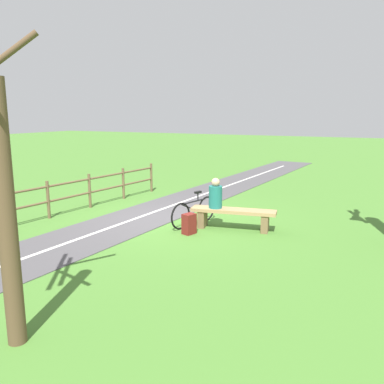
{
  "coord_description": "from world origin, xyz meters",
  "views": [
    {
      "loc": [
        -4.91,
        8.88,
        2.74
      ],
      "look_at": [
        -1.29,
        1.38,
        1.09
      ],
      "focal_mm": 37.39,
      "sensor_mm": 36.0,
      "label": 1
    }
  ],
  "objects": [
    {
      "name": "ground_plane",
      "position": [
        0.0,
        0.0,
        0.0
      ],
      "size": [
        80.0,
        80.0,
        0.0
      ],
      "primitive_type": "plane",
      "color": "#477A2D"
    },
    {
      "name": "paved_path",
      "position": [
        1.14,
        4.0,
        0.01
      ],
      "size": [
        4.99,
        36.03,
        0.02
      ],
      "primitive_type": "cube",
      "rotation": [
        0.0,
        0.0,
        -0.08
      ],
      "color": "#4C494C",
      "rests_on": "ground_plane"
    },
    {
      "name": "path_centre_line",
      "position": [
        1.14,
        4.0,
        0.02
      ],
      "size": [
        2.82,
        31.89,
        0.0
      ],
      "primitive_type": "cube",
      "rotation": [
        0.0,
        0.0,
        -0.08
      ],
      "color": "silver",
      "rests_on": "paved_path"
    },
    {
      "name": "bench",
      "position": [
        -1.79,
        0.15,
        0.35
      ],
      "size": [
        2.06,
        0.76,
        0.5
      ],
      "rotation": [
        0.0,
        0.0,
        0.17
      ],
      "color": "#A88456",
      "rests_on": "ground_plane"
    },
    {
      "name": "person_seated",
      "position": [
        -1.36,
        0.22,
        0.81
      ],
      "size": [
        0.37,
        0.37,
        0.73
      ],
      "rotation": [
        0.0,
        0.0,
        0.17
      ],
      "color": "#1E6B66",
      "rests_on": "bench"
    },
    {
      "name": "bicycle",
      "position": [
        -0.79,
        0.22,
        0.35
      ],
      "size": [
        0.47,
        1.59,
        0.83
      ],
      "rotation": [
        0.0,
        0.0,
        1.31
      ],
      "color": "black",
      "rests_on": "ground_plane"
    },
    {
      "name": "backpack",
      "position": [
        -1.0,
        0.94,
        0.23
      ],
      "size": [
        0.32,
        0.34,
        0.47
      ],
      "rotation": [
        0.0,
        0.0,
        4.41
      ],
      "color": "maroon",
      "rests_on": "ground_plane"
    },
    {
      "name": "fence_roadside",
      "position": [
        2.85,
        0.59,
        0.59
      ],
      "size": [
        0.93,
        7.3,
        1.0
      ],
      "rotation": [
        0.0,
        0.0,
        1.45
      ],
      "color": "brown",
      "rests_on": "ground_plane"
    },
    {
      "name": "tree_by_path",
      "position": [
        -1.04,
        5.85,
        1.82
      ],
      "size": [
        1.23,
        1.44,
        3.86
      ],
      "color": "brown",
      "rests_on": "ground_plane"
    }
  ]
}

